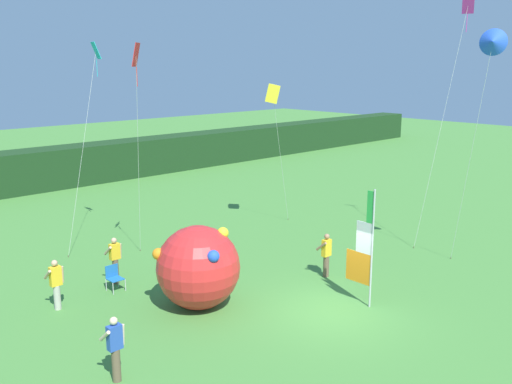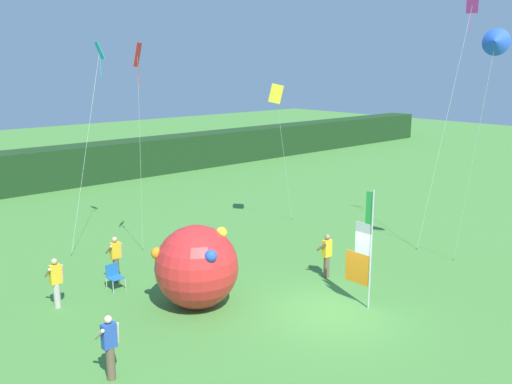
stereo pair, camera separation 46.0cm
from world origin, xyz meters
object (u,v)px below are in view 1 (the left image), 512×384
person_far_left (326,254)px  folding_chair (114,276)px  banner_flag (364,250)px  kite_blue_delta_3 (493,42)px  person_mid_field (56,283)px  kite_cyan_diamond_5 (94,66)px  person_near_banner (115,259)px  kite_magenta_diamond_4 (462,34)px  person_far_right (115,347)px  inflatable_balloon (198,267)px  kite_yellow_box_2 (273,94)px  kite_red_diamond_0 (136,68)px

person_far_left → folding_chair: person_far_left is taller
banner_flag → kite_blue_delta_3: kite_blue_delta_3 is taller
banner_flag → person_mid_field: banner_flag is taller
folding_chair → kite_cyan_diamond_5: (2.36, 5.03, 7.16)m
person_near_banner → kite_magenta_diamond_4: bearing=-25.4°
person_far_right → folding_chair: person_far_right is taller
person_near_banner → kite_cyan_diamond_5: 8.38m
person_mid_field → kite_magenta_diamond_4: (15.17, -5.35, 8.05)m
inflatable_balloon → kite_yellow_box_2: 10.39m
person_mid_field → kite_red_diamond_0: (4.30, 1.58, 6.73)m
folding_chair → kite_magenta_diamond_4: bearing=-23.0°
banner_flag → kite_magenta_diamond_4: (7.65, 1.18, 7.05)m
person_far_left → kite_yellow_box_2: bearing=63.9°
person_near_banner → kite_red_diamond_0: bearing=26.7°
person_far_right → inflatable_balloon: bearing=26.7°
person_far_left → kite_yellow_box_2: size_ratio=0.24×
folding_chair → kite_red_diamond_0: kite_red_diamond_0 is taller
inflatable_balloon → kite_yellow_box_2: (7.87, 4.52, 5.07)m
kite_yellow_box_2 → person_mid_field: bearing=-172.2°
person_far_right → kite_cyan_diamond_5: 13.41m
person_far_left → kite_red_diamond_0: (-4.27, 5.67, 6.74)m
kite_red_diamond_0 → kite_cyan_diamond_5: bearing=86.7°
inflatable_balloon → kite_red_diamond_0: (0.83, 4.56, 6.26)m
kite_magenta_diamond_4 → kite_yellow_box_2: bearing=119.1°
kite_yellow_box_2 → kite_magenta_diamond_4: kite_magenta_diamond_4 is taller
banner_flag → kite_cyan_diamond_5: 13.42m
person_far_left → folding_chair: bearing=146.4°
person_far_right → kite_yellow_box_2: (12.10, 6.66, 5.51)m
folding_chair → kite_magenta_diamond_4: (13.02, -5.52, 8.43)m
kite_blue_delta_3 → kite_magenta_diamond_4: (2.36, 2.37, 0.45)m
person_near_banner → folding_chair: 0.74m
person_mid_field → folding_chair: size_ratio=1.89×
person_mid_field → kite_cyan_diamond_5: (4.51, 5.21, 6.78)m
kite_blue_delta_3 → folding_chair: bearing=143.5°
kite_magenta_diamond_4 → kite_cyan_diamond_5: bearing=135.3°
person_far_left → kite_magenta_diamond_4: (6.60, -1.26, 8.06)m
folding_chair → kite_cyan_diamond_5: size_ratio=0.10×
kite_yellow_box_2 → kite_magenta_diamond_4: 8.28m
person_mid_field → kite_blue_delta_3: (12.82, -7.72, 7.60)m
person_mid_field → person_far_left: person_mid_field is taller
person_far_left → person_near_banner: bearing=141.9°
person_far_right → inflatable_balloon: (4.23, 2.13, 0.44)m
banner_flag → kite_blue_delta_3: (5.30, -1.20, 6.61)m
folding_chair → person_far_right: bearing=-118.9°
person_near_banner → kite_cyan_diamond_5: kite_cyan_diamond_5 is taller
person_mid_field → folding_chair: person_mid_field is taller
kite_yellow_box_2 → kite_blue_delta_3: size_ratio=0.77×
kite_red_diamond_0 → person_near_banner: bearing=-153.3°
person_mid_field → folding_chair: 2.19m
kite_magenta_diamond_4 → person_near_banner: bearing=154.6°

